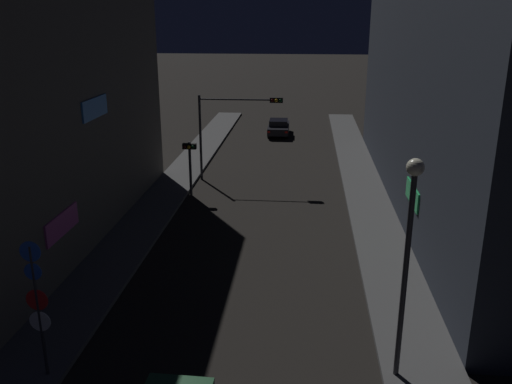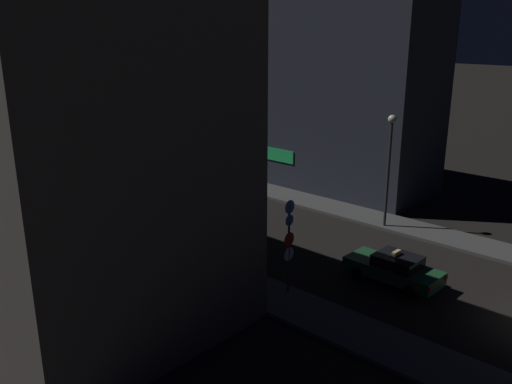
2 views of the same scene
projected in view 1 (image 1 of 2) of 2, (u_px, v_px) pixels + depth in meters
sidewalk_left at (165, 196)px, 31.82m from camera, size 2.50×56.34×0.17m
sidewalk_right at (368, 202)px, 30.78m from camera, size 2.50×56.34×0.17m
building_facade_right at (464, 80)px, 28.73m from camera, size 6.84×31.76×13.85m
far_car at (279, 127)px, 48.11m from camera, size 1.86×4.47×1.42m
traffic_light_overhead at (232, 119)px, 33.85m from camera, size 5.31×0.42×5.49m
traffic_light_left_kerb at (190, 157)px, 31.36m from camera, size 0.80×0.42×3.26m
sign_pole_left at (37, 301)px, 15.13m from camera, size 0.64×0.10×4.24m
street_lamp_near_block at (409, 237)px, 14.54m from camera, size 0.47×0.47×6.55m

